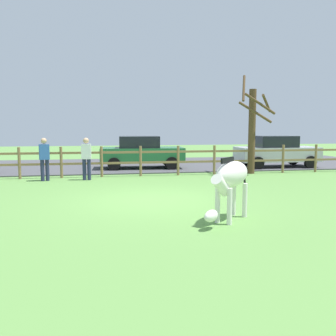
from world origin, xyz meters
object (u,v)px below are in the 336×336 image
(zebra, at_px, (230,179))
(visitor_left_of_tree, at_px, (86,157))
(parked_car_green, at_px, (141,152))
(parked_car_silver, at_px, (276,151))
(crow_on_grass, at_px, (219,183))
(visitor_right_of_tree, at_px, (44,157))
(bare_tree, at_px, (253,127))

(zebra, xyz_separation_m, visitor_left_of_tree, (-3.40, 6.78, -0.02))
(parked_car_green, bearing_deg, zebra, -84.71)
(zebra, xyz_separation_m, parked_car_green, (-0.93, 10.09, -0.08))
(parked_car_silver, bearing_deg, crow_on_grass, -132.40)
(visitor_right_of_tree, bearing_deg, parked_car_green, 39.14)
(visitor_left_of_tree, bearing_deg, parked_car_silver, 16.08)
(zebra, distance_m, visitor_right_of_tree, 8.43)
(visitor_left_of_tree, bearing_deg, zebra, -63.39)
(bare_tree, relative_size, parked_car_green, 1.06)
(bare_tree, relative_size, parked_car_silver, 1.08)
(parked_car_silver, relative_size, visitor_right_of_tree, 2.45)
(crow_on_grass, bearing_deg, bare_tree, 51.18)
(zebra, relative_size, parked_car_green, 0.37)
(zebra, distance_m, parked_car_green, 10.14)
(bare_tree, bearing_deg, zebra, -116.09)
(crow_on_grass, relative_size, parked_car_green, 0.05)
(crow_on_grass, bearing_deg, parked_car_silver, 47.60)
(parked_car_green, bearing_deg, parked_car_silver, -5.70)
(parked_car_green, bearing_deg, bare_tree, -29.51)
(bare_tree, distance_m, visitor_right_of_tree, 8.72)
(crow_on_grass, xyz_separation_m, visitor_left_of_tree, (-4.58, 2.38, 0.78))
(bare_tree, height_order, parked_car_silver, bare_tree)
(parked_car_silver, height_order, visitor_right_of_tree, visitor_right_of_tree)
(parked_car_green, bearing_deg, visitor_left_of_tree, -126.63)
(bare_tree, xyz_separation_m, crow_on_grass, (-2.48, -3.09, -1.92))
(zebra, height_order, crow_on_grass, zebra)
(crow_on_grass, relative_size, parked_car_silver, 0.05)
(visitor_right_of_tree, bearing_deg, parked_car_silver, 13.65)
(visitor_left_of_tree, relative_size, visitor_right_of_tree, 1.00)
(bare_tree, xyz_separation_m, parked_car_silver, (2.10, 1.93, -1.20))
(visitor_left_of_tree, height_order, visitor_right_of_tree, same)
(crow_on_grass, xyz_separation_m, parked_car_silver, (4.58, 5.02, 0.72))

